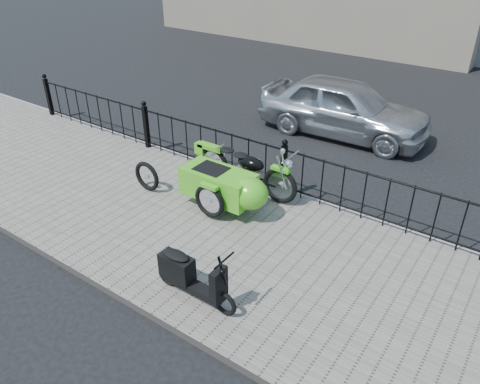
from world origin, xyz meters
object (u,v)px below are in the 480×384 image
Objects in this scene: scooter at (189,276)px; motorcycle_sidecar at (232,183)px; sedan_car at (344,107)px; spare_tire at (147,176)px.

motorcycle_sidecar is at bearing 112.18° from scooter.
sedan_car is (-0.77, 6.56, 0.22)m from scooter.
sedan_car reaches higher than spare_tire.
motorcycle_sidecar is 1.71m from spare_tire.
sedan_car reaches higher than scooter.
motorcycle_sidecar is 3.90× the size of spare_tire.
spare_tire is (-2.53, 1.75, -0.06)m from scooter.
scooter is at bearing -175.60° from sedan_car.
motorcycle_sidecar reaches higher than scooter.
scooter is at bearing -34.63° from spare_tire.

